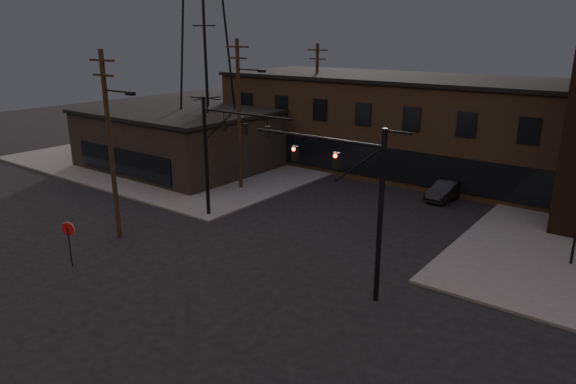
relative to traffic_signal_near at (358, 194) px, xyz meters
The scene contains 12 objects.
ground 8.56m from the traffic_signal_near, 139.97° to the right, with size 140.00×140.00×0.00m, color black.
sidewalk_nw 32.84m from the traffic_signal_near, 147.39° to the left, with size 30.00×30.00×0.15m, color #474744.
building_row 24.12m from the traffic_signal_near, 102.84° to the left, with size 40.00×12.00×8.00m, color #4B3928.
building_left 27.95m from the traffic_signal_near, 155.60° to the left, with size 16.00×12.00×5.00m, color black.
traffic_signal_near is the anchor object (origin of this frame).
traffic_signal_far 12.57m from the traffic_signal_near, 163.83° to the left, with size 7.12×0.24×8.00m.
stop_sign 15.17m from the traffic_signal_near, 154.10° to the right, with size 0.72×0.33×2.48m.
utility_pole_near 15.03m from the traffic_signal_near, behind, with size 3.70×0.28×11.00m.
utility_pole_mid 18.47m from the traffic_signal_near, 148.97° to the left, with size 3.70×0.28×11.50m.
utility_pole_far 27.33m from the traffic_signal_near, 128.10° to the left, with size 2.20×0.28×11.00m.
transmission_tower 28.02m from the traffic_signal_near, 149.97° to the left, with size 7.00×7.00×25.00m, color black, non-canonical shape.
car_crossing 17.39m from the traffic_signal_near, 96.57° to the left, with size 1.49×4.27×1.41m, color black.
Camera 1 is at (16.10, -14.83, 11.71)m, focal length 32.00 mm.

